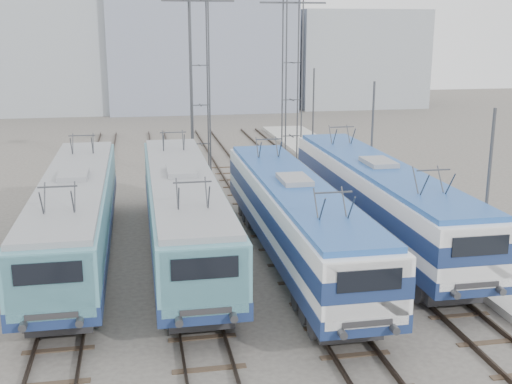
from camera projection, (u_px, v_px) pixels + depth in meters
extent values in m
plane|color=#514C47|center=(270.00, 332.00, 21.18)|extent=(160.00, 160.00, 0.00)
cube|color=#9E9E99|center=(445.00, 236.00, 30.58)|extent=(4.00, 70.00, 0.30)
cube|color=navy|center=(77.00, 229.00, 27.50)|extent=(2.85, 18.02, 0.60)
cube|color=teal|center=(75.00, 202.00, 27.20)|extent=(2.80, 18.02, 1.80)
cube|color=teal|center=(51.00, 284.00, 19.00)|extent=(2.58, 0.70, 2.04)
cube|color=gray|center=(74.00, 180.00, 26.95)|extent=(2.58, 17.30, 0.20)
cube|color=#262628|center=(64.00, 303.00, 21.96)|extent=(2.10, 3.60, 0.68)
cube|color=#262628|center=(88.00, 209.00, 33.40)|extent=(2.10, 3.60, 0.68)
cube|color=navy|center=(183.00, 226.00, 27.90)|extent=(2.90, 18.33, 0.61)
cube|color=teal|center=(182.00, 199.00, 27.60)|extent=(2.85, 18.33, 1.83)
cube|color=teal|center=(204.00, 279.00, 19.26)|extent=(2.62, 0.71, 2.08)
cube|color=gray|center=(182.00, 176.00, 27.35)|extent=(2.62, 17.60, 0.20)
cube|color=#262628|center=(197.00, 299.00, 22.27)|extent=(2.14, 3.67, 0.69)
cube|color=#262628|center=(175.00, 206.00, 33.91)|extent=(2.14, 3.67, 0.69)
cube|color=navy|center=(294.00, 234.00, 26.93)|extent=(2.81, 17.73, 0.59)
cube|color=white|center=(294.00, 207.00, 26.64)|extent=(2.76, 17.73, 1.77)
cube|color=navy|center=(294.00, 208.00, 26.65)|extent=(2.80, 17.75, 0.69)
cube|color=white|center=(364.00, 291.00, 18.57)|extent=(2.54, 0.69, 2.01)
cube|color=#214C93|center=(294.00, 184.00, 26.39)|extent=(2.54, 17.02, 0.20)
cube|color=#262628|center=(335.00, 309.00, 21.48)|extent=(2.07, 3.55, 0.66)
cube|color=#262628|center=(266.00, 213.00, 32.74)|extent=(2.07, 3.55, 0.66)
cube|color=navy|center=(376.00, 213.00, 29.84)|extent=(2.89, 18.25, 0.61)
cube|color=white|center=(377.00, 188.00, 29.54)|extent=(2.84, 18.25, 1.82)
cube|color=navy|center=(377.00, 189.00, 29.55)|extent=(2.88, 18.27, 0.71)
cube|color=white|center=(473.00, 256.00, 21.23)|extent=(2.61, 0.71, 2.07)
cube|color=#214C93|center=(378.00, 166.00, 29.28)|extent=(2.61, 17.52, 0.20)
cube|color=#262628|center=(433.00, 277.00, 24.23)|extent=(2.13, 3.65, 0.68)
cube|color=#262628|center=(336.00, 196.00, 35.82)|extent=(2.13, 3.65, 0.68)
cylinder|color=#3F4247|center=(192.00, 90.00, 40.03)|extent=(0.10, 0.10, 12.00)
cylinder|color=#3F4247|center=(210.00, 90.00, 40.23)|extent=(0.10, 0.10, 12.00)
cylinder|color=#3F4247|center=(190.00, 89.00, 41.08)|extent=(0.10, 0.10, 12.00)
cylinder|color=#3F4247|center=(208.00, 88.00, 41.27)|extent=(0.10, 0.10, 12.00)
cube|color=#3F4247|center=(198.00, 1.00, 39.32)|extent=(4.50, 0.12, 0.12)
cylinder|color=#3F4247|center=(286.00, 86.00, 43.09)|extent=(0.10, 0.10, 12.00)
cylinder|color=#3F4247|center=(302.00, 86.00, 43.29)|extent=(0.10, 0.10, 12.00)
cylinder|color=#3F4247|center=(282.00, 85.00, 44.14)|extent=(0.10, 0.10, 12.00)
cylinder|color=#3F4247|center=(298.00, 84.00, 44.33)|extent=(0.10, 0.10, 12.00)
cube|color=#3F4247|center=(293.00, 3.00, 42.38)|extent=(4.50, 0.12, 0.12)
cylinder|color=#3F4247|center=(487.00, 202.00, 23.75)|extent=(0.12, 0.12, 7.00)
cylinder|color=#3F4247|center=(372.00, 146.00, 35.18)|extent=(0.12, 0.12, 7.00)
cylinder|color=#3F4247|center=(313.00, 117.00, 46.61)|extent=(0.12, 0.12, 7.00)
cube|color=#939BA3|center=(48.00, 52.00, 76.02)|extent=(18.00, 12.00, 14.00)
cube|color=gray|center=(199.00, 35.00, 78.72)|extent=(22.00, 14.00, 18.00)
cube|color=#939BA3|center=(354.00, 58.00, 83.01)|extent=(16.00, 12.00, 12.00)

